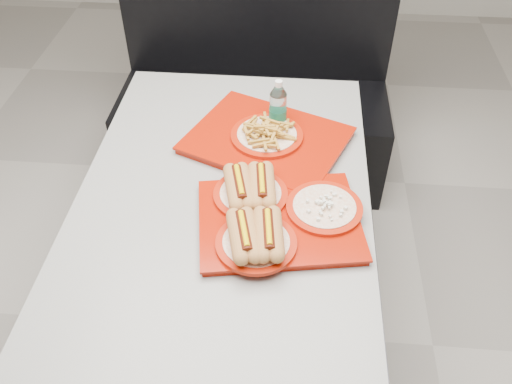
# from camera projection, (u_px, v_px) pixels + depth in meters

# --- Properties ---
(ground) EXTENTS (6.00, 6.00, 0.00)m
(ground) POSITION_uv_depth(u_px,v_px,m) (231.00, 331.00, 2.18)
(ground) COLOR gray
(ground) RESTS_ON ground
(diner_table) EXTENTS (0.92, 1.42, 0.75)m
(diner_table) POSITION_uv_depth(u_px,v_px,m) (225.00, 231.00, 1.78)
(diner_table) COLOR black
(diner_table) RESTS_ON ground
(booth_bench) EXTENTS (1.30, 0.57, 1.35)m
(booth_bench) POSITION_uv_depth(u_px,v_px,m) (254.00, 96.00, 2.70)
(booth_bench) COLOR black
(booth_bench) RESTS_ON ground
(tray_near) EXTENTS (0.52, 0.44, 0.10)m
(tray_near) POSITION_uv_depth(u_px,v_px,m) (273.00, 215.00, 1.55)
(tray_near) COLOR #951404
(tray_near) RESTS_ON diner_table
(tray_far) EXTENTS (0.62, 0.56, 0.10)m
(tray_far) POSITION_uv_depth(u_px,v_px,m) (267.00, 137.00, 1.83)
(tray_far) COLOR #951404
(tray_far) RESTS_ON diner_table
(water_bottle) EXTENTS (0.06, 0.06, 0.19)m
(water_bottle) POSITION_uv_depth(u_px,v_px,m) (278.00, 109.00, 1.86)
(water_bottle) COLOR silver
(water_bottle) RESTS_ON diner_table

